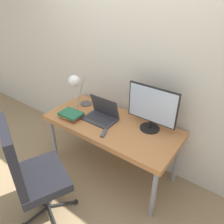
{
  "coord_description": "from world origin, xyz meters",
  "views": [
    {
      "loc": [
        1.21,
        -1.3,
        2.09
      ],
      "look_at": [
        0.03,
        0.31,
        0.89
      ],
      "focal_mm": 35.0,
      "sensor_mm": 36.0,
      "label": 1
    }
  ],
  "objects_px": {
    "monitor": "(152,107)",
    "book_stack": "(72,115)",
    "laptop": "(102,115)",
    "office_chair": "(29,170)",
    "desk_lamp": "(76,84)"
  },
  "relations": [
    {
      "from": "monitor",
      "to": "book_stack",
      "type": "distance_m",
      "value": 0.94
    },
    {
      "from": "laptop",
      "to": "office_chair",
      "type": "bearing_deg",
      "value": -95.5
    },
    {
      "from": "laptop",
      "to": "book_stack",
      "type": "relative_size",
      "value": 1.43
    },
    {
      "from": "office_chair",
      "to": "book_stack",
      "type": "distance_m",
      "value": 0.81
    },
    {
      "from": "book_stack",
      "to": "monitor",
      "type": "bearing_deg",
      "value": 21.82
    },
    {
      "from": "laptop",
      "to": "book_stack",
      "type": "distance_m",
      "value": 0.35
    },
    {
      "from": "desk_lamp",
      "to": "office_chair",
      "type": "bearing_deg",
      "value": -73.07
    },
    {
      "from": "monitor",
      "to": "office_chair",
      "type": "relative_size",
      "value": 0.49
    },
    {
      "from": "desk_lamp",
      "to": "office_chair",
      "type": "distance_m",
      "value": 1.09
    },
    {
      "from": "desk_lamp",
      "to": "book_stack",
      "type": "distance_m",
      "value": 0.37
    },
    {
      "from": "desk_lamp",
      "to": "book_stack",
      "type": "xyz_separation_m",
      "value": [
        0.09,
        -0.19,
        -0.3
      ]
    },
    {
      "from": "desk_lamp",
      "to": "office_chair",
      "type": "height_order",
      "value": "desk_lamp"
    },
    {
      "from": "desk_lamp",
      "to": "office_chair",
      "type": "xyz_separation_m",
      "value": [
        0.29,
        -0.96,
        -0.43
      ]
    },
    {
      "from": "laptop",
      "to": "monitor",
      "type": "xyz_separation_m",
      "value": [
        0.55,
        0.16,
        0.21
      ]
    },
    {
      "from": "monitor",
      "to": "office_chair",
      "type": "bearing_deg",
      "value": -119.92
    }
  ]
}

